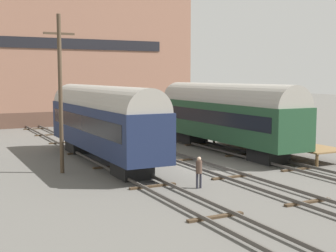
{
  "coord_description": "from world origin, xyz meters",
  "views": [
    {
      "loc": [
        -15.02,
        -24.56,
        5.72
      ],
      "look_at": [
        0.0,
        4.98,
        2.2
      ],
      "focal_mm": 50.0,
      "sensor_mm": 36.0,
      "label": 1
    }
  ],
  "objects_px": {
    "train_car_green": "(225,113)",
    "train_car_navy": "(102,119)",
    "person_worker": "(199,169)",
    "utility_pole": "(60,92)",
    "bench": "(247,130)"
  },
  "relations": [
    {
      "from": "train_car_green",
      "to": "train_car_navy",
      "type": "xyz_separation_m",
      "value": [
        -9.88,
        -0.13,
        -0.02
      ]
    },
    {
      "from": "train_car_navy",
      "to": "bench",
      "type": "xyz_separation_m",
      "value": [
        12.49,
        0.84,
        -1.47
      ]
    },
    {
      "from": "person_worker",
      "to": "utility_pole",
      "type": "xyz_separation_m",
      "value": [
        -5.27,
        7.03,
        3.83
      ]
    },
    {
      "from": "train_car_navy",
      "to": "bench",
      "type": "relative_size",
      "value": 11.19
    },
    {
      "from": "train_car_green",
      "to": "utility_pole",
      "type": "bearing_deg",
      "value": -169.94
    },
    {
      "from": "train_car_navy",
      "to": "utility_pole",
      "type": "height_order",
      "value": "utility_pole"
    },
    {
      "from": "person_worker",
      "to": "train_car_navy",
      "type": "bearing_deg",
      "value": 102.18
    },
    {
      "from": "bench",
      "to": "train_car_navy",
      "type": "bearing_deg",
      "value": -176.15
    },
    {
      "from": "train_car_navy",
      "to": "bench",
      "type": "distance_m",
      "value": 12.6
    },
    {
      "from": "bench",
      "to": "utility_pole",
      "type": "xyz_separation_m",
      "value": [
        -15.77,
        -3.04,
        3.36
      ]
    },
    {
      "from": "train_car_navy",
      "to": "train_car_green",
      "type": "bearing_deg",
      "value": 0.77
    },
    {
      "from": "utility_pole",
      "to": "person_worker",
      "type": "bearing_deg",
      "value": -53.11
    },
    {
      "from": "person_worker",
      "to": "utility_pole",
      "type": "height_order",
      "value": "utility_pole"
    },
    {
      "from": "train_car_navy",
      "to": "bench",
      "type": "height_order",
      "value": "train_car_navy"
    },
    {
      "from": "bench",
      "to": "person_worker",
      "type": "xyz_separation_m",
      "value": [
        -10.5,
        -10.07,
        -0.47
      ]
    }
  ]
}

